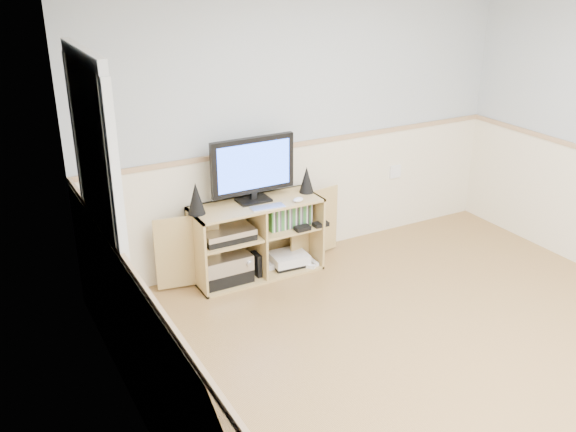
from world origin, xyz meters
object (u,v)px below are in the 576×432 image
object	(u,v)px
keyboard	(268,207)
game_consoles	(287,260)
monitor	(253,167)
media_cabinet	(254,236)

from	to	relation	value
keyboard	game_consoles	bearing A→B (deg)	33.21
keyboard	monitor	bearing A→B (deg)	106.56
keyboard	game_consoles	size ratio (longest dim) A/B	0.61
monitor	keyboard	size ratio (longest dim) A/B	2.62
media_cabinet	game_consoles	bearing A→B (deg)	-12.67
media_cabinet	game_consoles	distance (m)	0.39
monitor	game_consoles	bearing A→B (deg)	-12.12
game_consoles	keyboard	bearing A→B (deg)	-152.80
media_cabinet	monitor	size ratio (longest dim) A/B	2.36
media_cabinet	monitor	bearing A→B (deg)	-90.00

